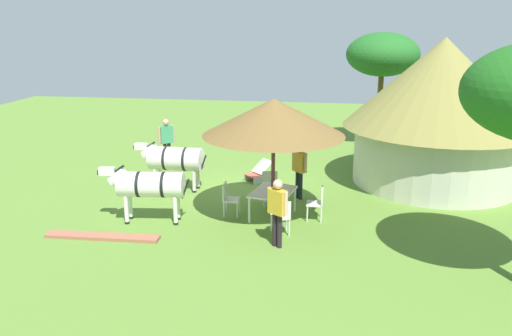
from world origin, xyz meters
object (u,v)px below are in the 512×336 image
Objects in this scene: guest_beside_umbrella at (277,207)px; thatched_hut at (439,107)px; shade_umbrella at (274,117)px; standing_watcher at (167,138)px; zebra_nearest_camera at (174,159)px; patio_chair_near_hut at (318,201)px; zebra_by_umbrella at (149,185)px; patio_chair_near_lawn at (281,215)px; guest_behind_table at (299,166)px; patio_chair_west_end at (270,185)px; patio_dining_table at (273,194)px; acacia_tree_behind_hut at (383,55)px; patio_chair_east_end at (228,197)px; striped_lounge_chair at (258,173)px.

thatched_hut is at bearing 87.21° from guest_beside_umbrella.
thatched_hut is 1.62× the size of shade_umbrella.
zebra_nearest_camera is (2.49, 1.07, -0.06)m from standing_watcher.
guest_beside_umbrella is at bearing 154.50° from patio_chair_near_hut.
standing_watcher reaches higher than zebra_by_umbrella.
patio_chair_near_hut is 0.38× the size of zebra_by_umbrella.
guest_behind_table is at bearing 68.50° from patio_chair_near_lawn.
standing_watcher is (-4.38, -4.36, -1.69)m from shade_umbrella.
guest_behind_table reaches higher than patio_chair_west_end.
guest_beside_umbrella reaches higher than patio_dining_table.
standing_watcher reaches higher than patio_chair_west_end.
patio_chair_west_end is 0.19× the size of acacia_tree_behind_hut.
patio_chair_west_end is 1.03m from guest_behind_table.
patio_chair_west_end is at bearing 102.09° from standing_watcher.
patio_chair_near_lawn is 1.00× the size of patio_chair_east_end.
guest_behind_table is 8.13m from acacia_tree_behind_hut.
patio_chair_near_lawn is 4.76m from zebra_nearest_camera.
zebra_by_umbrella reaches higher than striped_lounge_chair.
zebra_nearest_camera is 0.99× the size of zebra_by_umbrella.
thatched_hut is 7.31m from guest_beside_umbrella.
acacia_tree_behind_hut is at bearing 169.56° from standing_watcher.
zebra_by_umbrella is at bearing 157.55° from patio_chair_near_lawn.
standing_watcher is 0.73× the size of zebra_by_umbrella.
thatched_hut is 2.52× the size of zebra_by_umbrella.
zebra_nearest_camera is at bearing -76.51° from thatched_hut.
standing_watcher is 2.71m from zebra_nearest_camera.
patio_chair_near_lawn is 0.96× the size of striped_lounge_chair.
patio_chair_near_hut is 0.55× the size of guest_beside_umbrella.
acacia_tree_behind_hut is (-5.63, 4.19, 3.47)m from striped_lounge_chair.
thatched_hut is 6.60× the size of patio_chair_west_end.
patio_dining_table is (3.82, -4.75, -1.80)m from thatched_hut.
striped_lounge_chair is at bearing -36.20° from zebra_by_umbrella.
guest_behind_table is at bearing 160.28° from shade_umbrella.
thatched_hut reaches higher than shade_umbrella.
patio_dining_table is at bearing 135.54° from guest_beside_umbrella.
acacia_tree_behind_hut reaches higher than patio_dining_table.
zebra_nearest_camera reaches higher than patio_chair_west_end.
guest_beside_umbrella is 11.33m from acacia_tree_behind_hut.
guest_behind_table is at bearing 110.59° from standing_watcher.
patio_chair_east_end is 3.20m from striped_lounge_chair.
patio_dining_table is at bearing -118.32° from zebra_nearest_camera.
patio_chair_near_hut is at bearing 159.20° from guest_behind_table.
zebra_nearest_camera is (-1.89, -3.30, 0.31)m from patio_dining_table.
standing_watcher is at bearing 7.20° from zebra_by_umbrella.
zebra_by_umbrella is at bearing 63.42° from standing_watcher.
patio_chair_near_lawn is 0.38× the size of zebra_by_umbrella.
patio_chair_near_lawn is (1.14, 0.34, -2.20)m from shade_umbrella.
shade_umbrella is at bearing -118.32° from zebra_nearest_camera.
patio_dining_table is at bearing -90.00° from shade_umbrella.
thatched_hut is 6.35× the size of striped_lounge_chair.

